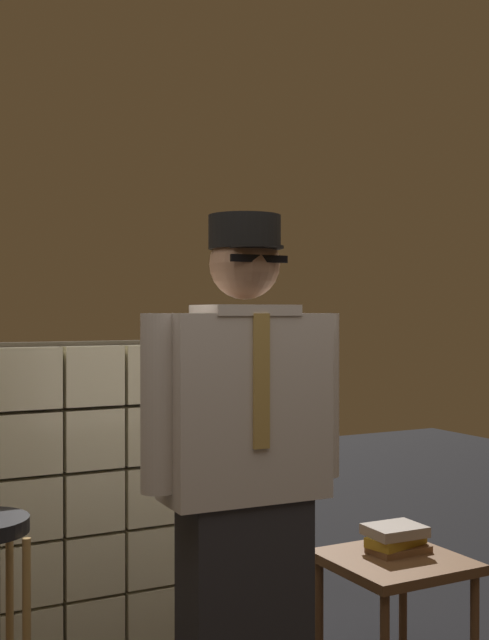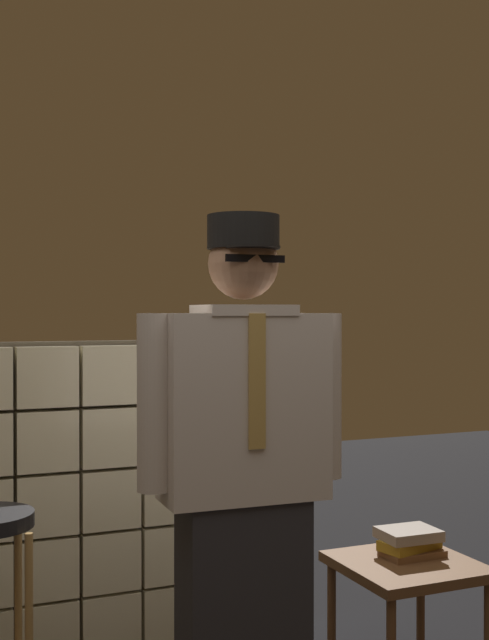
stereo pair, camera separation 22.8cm
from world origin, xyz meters
name	(u,v)px [view 1 (the left image)]	position (x,y,z in m)	size (l,w,h in m)	color
glass_block_wall	(93,501)	(0.00, 1.28, 0.68)	(1.94, 0.10, 1.39)	beige
standing_person	(245,477)	(0.21, 0.25, 0.95)	(0.73, 0.31, 1.82)	#28282D
side_table	(395,573)	(1.01, 0.47, 0.44)	(0.52, 0.52, 0.51)	brown
book_stack	(396,538)	(1.05, 0.52, 0.57)	(0.27, 0.19, 0.11)	brown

